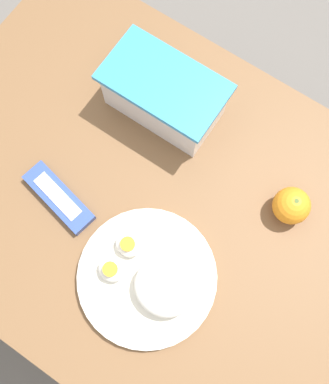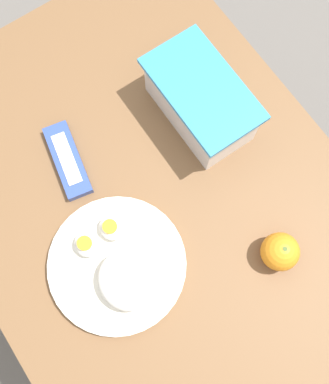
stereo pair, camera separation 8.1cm
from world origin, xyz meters
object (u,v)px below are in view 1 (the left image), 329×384
Objects in this scene: food_container at (164,97)px; candy_bar at (59,197)px; orange_fruit at (291,206)px; rice_plate at (150,279)px.

food_container is 1.42× the size of candy_bar.
food_container is 3.29× the size of orange_fruit.
rice_plate is at bearing -7.30° from candy_bar.
candy_bar is (-0.36, -0.22, -0.02)m from orange_fruit.
rice_plate is (0.17, -0.29, -0.03)m from food_container.
rice_plate is (-0.14, -0.25, -0.01)m from orange_fruit.
food_container is 0.91× the size of rice_plate.
orange_fruit is at bearing -8.59° from food_container.
orange_fruit reaches higher than rice_plate.
orange_fruit is at bearing 60.72° from rice_plate.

